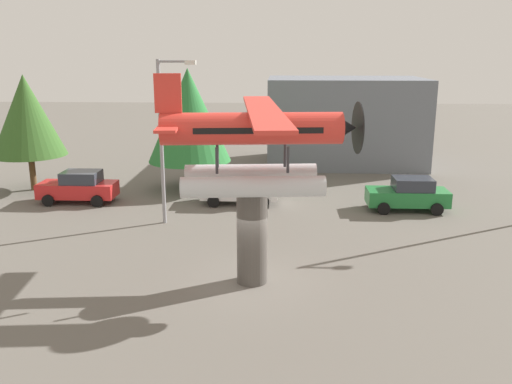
{
  "coord_description": "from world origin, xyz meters",
  "views": [
    {
      "loc": [
        1.02,
        -18.44,
        8.21
      ],
      "look_at": [
        0.0,
        3.0,
        2.61
      ],
      "focal_mm": 38.16,
      "sensor_mm": 36.0,
      "label": 1
    }
  ],
  "objects_px": {
    "floatplane_monument": "(256,142)",
    "display_pedestal": "(252,236)",
    "car_mid_white": "(241,188)",
    "tree_west": "(27,116)",
    "car_far_green": "(408,194)",
    "car_near_red": "(79,187)",
    "tree_east": "(189,115)",
    "storefront_building": "(345,121)",
    "streetlight_primary": "(165,131)"
  },
  "relations": [
    {
      "from": "display_pedestal",
      "to": "tree_east",
      "type": "distance_m",
      "value": 14.56
    },
    {
      "from": "streetlight_primary",
      "to": "tree_west",
      "type": "distance_m",
      "value": 11.29
    },
    {
      "from": "tree_west",
      "to": "car_near_red",
      "type": "bearing_deg",
      "value": -34.57
    },
    {
      "from": "car_far_green",
      "to": "streetlight_primary",
      "type": "bearing_deg",
      "value": 12.73
    },
    {
      "from": "storefront_building",
      "to": "tree_east",
      "type": "bearing_deg",
      "value": -140.3
    },
    {
      "from": "car_near_red",
      "to": "streetlight_primary",
      "type": "relative_size",
      "value": 0.54
    },
    {
      "from": "display_pedestal",
      "to": "storefront_building",
      "type": "height_order",
      "value": "storefront_building"
    },
    {
      "from": "floatplane_monument",
      "to": "car_mid_white",
      "type": "bearing_deg",
      "value": 91.79
    },
    {
      "from": "floatplane_monument",
      "to": "car_far_green",
      "type": "distance_m",
      "value": 12.95
    },
    {
      "from": "floatplane_monument",
      "to": "car_mid_white",
      "type": "xyz_separation_m",
      "value": [
        -1.34,
        10.53,
        -4.27
      ]
    },
    {
      "from": "floatplane_monument",
      "to": "display_pedestal",
      "type": "bearing_deg",
      "value": 180.0
    },
    {
      "from": "car_mid_white",
      "to": "storefront_building",
      "type": "xyz_separation_m",
      "value": [
        6.87,
        11.46,
        2.26
      ]
    },
    {
      "from": "streetlight_primary",
      "to": "storefront_building",
      "type": "distance_m",
      "value": 18.3
    },
    {
      "from": "display_pedestal",
      "to": "tree_east",
      "type": "height_order",
      "value": "tree_east"
    },
    {
      "from": "car_mid_white",
      "to": "floatplane_monument",
      "type": "bearing_deg",
      "value": 97.28
    },
    {
      "from": "car_mid_white",
      "to": "car_far_green",
      "type": "relative_size",
      "value": 1.0
    },
    {
      "from": "storefront_building",
      "to": "car_far_green",
      "type": "bearing_deg",
      "value": -80.48
    },
    {
      "from": "storefront_building",
      "to": "tree_east",
      "type": "distance_m",
      "value": 13.26
    },
    {
      "from": "car_mid_white",
      "to": "car_far_green",
      "type": "bearing_deg",
      "value": 173.9
    },
    {
      "from": "display_pedestal",
      "to": "streetlight_primary",
      "type": "distance_m",
      "value": 8.63
    },
    {
      "from": "car_near_red",
      "to": "tree_east",
      "type": "height_order",
      "value": "tree_east"
    },
    {
      "from": "floatplane_monument",
      "to": "car_far_green",
      "type": "height_order",
      "value": "floatplane_monument"
    },
    {
      "from": "floatplane_monument",
      "to": "streetlight_primary",
      "type": "xyz_separation_m",
      "value": [
        -4.61,
        6.81,
        -0.6
      ]
    },
    {
      "from": "display_pedestal",
      "to": "streetlight_primary",
      "type": "bearing_deg",
      "value": 123.27
    },
    {
      "from": "floatplane_monument",
      "to": "car_near_red",
      "type": "distance_m",
      "value": 15.2
    },
    {
      "from": "car_mid_white",
      "to": "storefront_building",
      "type": "bearing_deg",
      "value": -120.93
    },
    {
      "from": "floatplane_monument",
      "to": "streetlight_primary",
      "type": "bearing_deg",
      "value": 118.59
    },
    {
      "from": "display_pedestal",
      "to": "car_near_red",
      "type": "relative_size",
      "value": 0.83
    },
    {
      "from": "floatplane_monument",
      "to": "car_mid_white",
      "type": "relative_size",
      "value": 2.49
    },
    {
      "from": "car_mid_white",
      "to": "tree_west",
      "type": "bearing_deg",
      "value": -10.51
    },
    {
      "from": "car_mid_white",
      "to": "tree_east",
      "type": "distance_m",
      "value": 5.75
    },
    {
      "from": "car_near_red",
      "to": "streetlight_primary",
      "type": "bearing_deg",
      "value": 148.7
    },
    {
      "from": "floatplane_monument",
      "to": "car_far_green",
      "type": "bearing_deg",
      "value": 46.05
    },
    {
      "from": "car_near_red",
      "to": "car_far_green",
      "type": "xyz_separation_m",
      "value": [
        17.94,
        -0.72,
        0.0
      ]
    },
    {
      "from": "tree_east",
      "to": "storefront_building",
      "type": "bearing_deg",
      "value": 39.7
    },
    {
      "from": "car_far_green",
      "to": "tree_east",
      "type": "xyz_separation_m",
      "value": [
        -12.23,
        3.99,
        3.61
      ]
    },
    {
      "from": "display_pedestal",
      "to": "car_near_red",
      "type": "bearing_deg",
      "value": 134.72
    },
    {
      "from": "tree_west",
      "to": "car_far_green",
      "type": "bearing_deg",
      "value": -8.71
    },
    {
      "from": "car_far_green",
      "to": "storefront_building",
      "type": "distance_m",
      "value": 12.79
    },
    {
      "from": "storefront_building",
      "to": "tree_west",
      "type": "height_order",
      "value": "tree_west"
    },
    {
      "from": "display_pedestal",
      "to": "tree_west",
      "type": "bearing_deg",
      "value": 137.28
    },
    {
      "from": "display_pedestal",
      "to": "floatplane_monument",
      "type": "height_order",
      "value": "floatplane_monument"
    },
    {
      "from": "floatplane_monument",
      "to": "tree_east",
      "type": "xyz_separation_m",
      "value": [
        -4.63,
        13.56,
        -0.66
      ]
    },
    {
      "from": "car_mid_white",
      "to": "tree_east",
      "type": "xyz_separation_m",
      "value": [
        -3.28,
        3.03,
        3.61
      ]
    },
    {
      "from": "car_mid_white",
      "to": "tree_east",
      "type": "height_order",
      "value": "tree_east"
    },
    {
      "from": "car_near_red",
      "to": "display_pedestal",
      "type": "bearing_deg",
      "value": 134.72
    },
    {
      "from": "floatplane_monument",
      "to": "streetlight_primary",
      "type": "distance_m",
      "value": 8.25
    },
    {
      "from": "car_mid_white",
      "to": "streetlight_primary",
      "type": "relative_size",
      "value": 0.54
    },
    {
      "from": "car_near_red",
      "to": "streetlight_primary",
      "type": "xyz_separation_m",
      "value": [
        5.73,
        -3.48,
        3.67
      ]
    },
    {
      "from": "car_far_green",
      "to": "floatplane_monument",
      "type": "bearing_deg",
      "value": 51.54
    }
  ]
}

